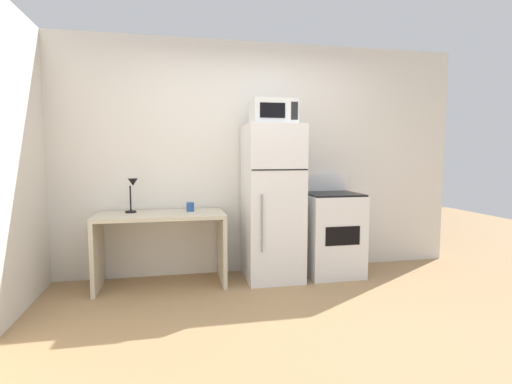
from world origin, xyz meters
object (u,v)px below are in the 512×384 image
object	(u,v)px
desk	(161,234)
desk_lamp	(132,189)
coffee_mug	(190,207)
refrigerator	(272,203)
oven_range	(331,233)
microwave	(273,112)

from	to	relation	value
desk	desk_lamp	size ratio (longest dim) A/B	3.65
coffee_mug	refrigerator	xyz separation A→B (m)	(0.87, -0.08, 0.03)
oven_range	refrigerator	bearing A→B (deg)	-179.16
desk_lamp	coffee_mug	size ratio (longest dim) A/B	3.72
desk	oven_range	size ratio (longest dim) A/B	1.17
refrigerator	microwave	size ratio (longest dim) A/B	3.61
coffee_mug	desk	bearing A→B (deg)	-166.67
desk	oven_range	xyz separation A→B (m)	(1.86, -0.00, -0.07)
desk_lamp	refrigerator	world-z (taller)	refrigerator
coffee_mug	microwave	size ratio (longest dim) A/B	0.21
desk_lamp	microwave	size ratio (longest dim) A/B	0.77
microwave	desk_lamp	bearing A→B (deg)	175.15
microwave	oven_range	size ratio (longest dim) A/B	0.42
desk	coffee_mug	world-z (taller)	coffee_mug
desk_lamp	microwave	distance (m)	1.66
desk	microwave	bearing A→B (deg)	-1.57
refrigerator	oven_range	distance (m)	0.78
desk	oven_range	bearing A→B (deg)	-0.03
desk_lamp	coffee_mug	xyz separation A→B (m)	(0.58, -0.02, -0.19)
desk	microwave	xyz separation A→B (m)	(1.17, -0.03, 1.26)
desk_lamp	coffee_mug	distance (m)	0.61
coffee_mug	microwave	xyz separation A→B (m)	(0.87, -0.10, 0.99)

